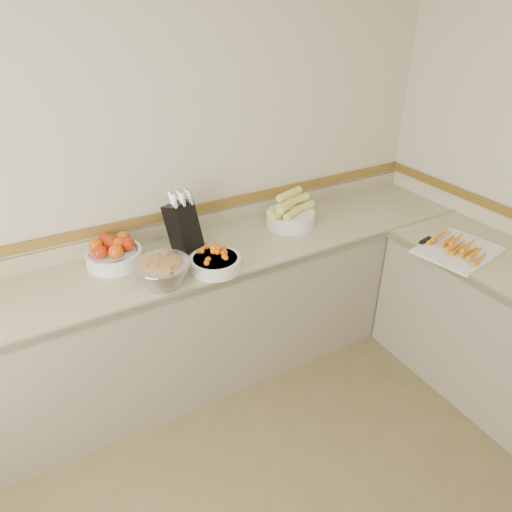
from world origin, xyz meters
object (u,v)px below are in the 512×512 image
corn_bowl (290,214)px  rhubarb_bowl (163,271)px  cutting_board (458,248)px  tomato_bowl (114,253)px  knife_block (183,225)px  cherry_tomato_bowl (215,261)px

corn_bowl → rhubarb_bowl: (-0.99, -0.28, 0.01)m
cutting_board → tomato_bowl: bearing=154.7°
corn_bowl → knife_block: bearing=176.0°
cherry_tomato_bowl → corn_bowl: corn_bowl is taller
corn_bowl → rhubarb_bowl: size_ratio=1.19×
knife_block → tomato_bowl: size_ratio=1.20×
corn_bowl → cutting_board: corn_bowl is taller
tomato_bowl → rhubarb_bowl: size_ratio=1.06×
tomato_bowl → corn_bowl: bearing=-4.0°
knife_block → rhubarb_bowl: 0.42m
cherry_tomato_bowl → rhubarb_bowl: 0.31m
cherry_tomato_bowl → rhubarb_bowl: size_ratio=0.96×
knife_block → cherry_tomato_bowl: size_ratio=1.33×
rhubarb_bowl → cherry_tomato_bowl: bearing=2.6°
knife_block → cutting_board: 1.67m
corn_bowl → cutting_board: (0.70, -0.80, -0.06)m
tomato_bowl → cherry_tomato_bowl: 0.59m
tomato_bowl → cutting_board: (1.86, -0.88, -0.05)m
cherry_tomato_bowl → cutting_board: (1.37, -0.53, -0.03)m
knife_block → rhubarb_bowl: knife_block is taller
cherry_tomato_bowl → cutting_board: cherry_tomato_bowl is taller
corn_bowl → tomato_bowl: bearing=176.0°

